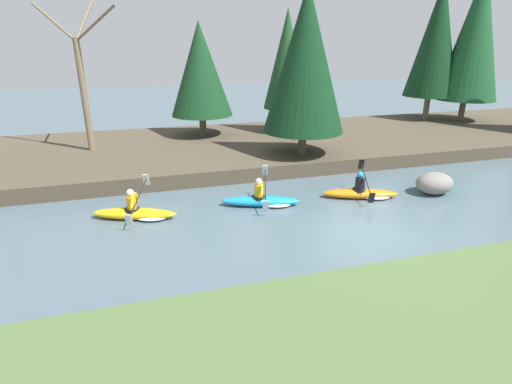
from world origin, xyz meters
TOP-DOWN VIEW (x-y plane):
  - ground_plane at (0.00, 0.00)m, footprint 90.00×90.00m
  - riverbank_far at (0.00, 9.98)m, footprint 44.00×9.36m
  - conifer_tree_far_left at (-3.00, 11.98)m, footprint 3.21×3.21m
  - conifer_tree_left at (0.65, 6.90)m, footprint 3.52×3.52m
  - conifer_tree_mid_left at (1.58, 11.57)m, footprint 2.46×2.46m
  - conifer_tree_centre at (11.82, 12.77)m, footprint 3.22×3.22m
  - conifer_tree_mid_right at (13.64, 11.64)m, footprint 3.59×3.59m
  - bare_tree_mid_upstream at (-8.50, 10.31)m, footprint 3.60×3.56m
  - kayaker_lead at (1.28, 2.56)m, footprint 2.75×2.02m
  - kayaker_middle at (-2.42, 2.88)m, footprint 2.76×2.03m
  - kayaker_trailing at (-6.62, 2.99)m, footprint 2.75×2.02m
  - boulder_midstream at (4.06, 2.23)m, footprint 1.43×1.12m

SIDE VIEW (x-z plane):
  - ground_plane at x=0.00m, z-range 0.00..0.00m
  - kayaker_lead at x=1.28m, z-range -0.40..0.80m
  - kayaker_middle at x=-2.42m, z-range -0.40..0.80m
  - kayaker_trailing at x=-6.62m, z-range -0.40..0.80m
  - riverbank_far at x=0.00m, z-range 0.00..0.61m
  - boulder_midstream at x=4.06m, z-range 0.00..0.81m
  - bare_tree_mid_upstream at x=-8.50m, z-range 0.42..6.95m
  - conifer_tree_far_left at x=-3.00m, z-range 1.13..6.87m
  - conifer_tree_mid_left at x=1.58m, z-range 1.24..7.66m
  - conifer_tree_left at x=0.65m, z-range 1.11..8.13m
  - conifer_tree_centre at x=11.82m, z-range 1.32..9.79m
  - conifer_tree_mid_right at x=13.64m, z-range 1.25..10.29m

